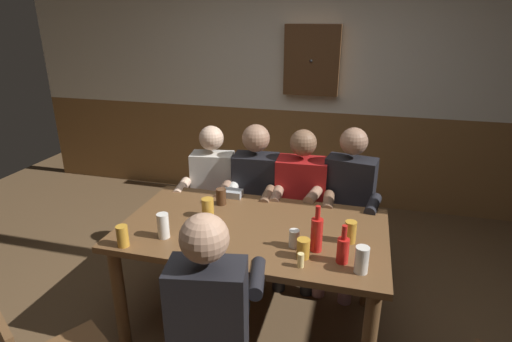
{
  "coord_description": "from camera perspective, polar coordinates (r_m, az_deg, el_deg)",
  "views": [
    {
      "loc": [
        0.62,
        -2.08,
        2.0
      ],
      "look_at": [
        0.0,
        0.22,
        1.1
      ],
      "focal_mm": 28.78,
      "sensor_mm": 36.0,
      "label": 1
    }
  ],
  "objects": [
    {
      "name": "person_1",
      "position": [
        3.31,
        -0.28,
        -3.05
      ],
      "size": [
        0.51,
        0.56,
        1.21
      ],
      "rotation": [
        0.0,
        0.0,
        3.21
      ],
      "color": "black",
      "rests_on": "ground_plane"
    },
    {
      "name": "pint_glass_1",
      "position": [
        2.23,
        14.48,
        -11.86
      ],
      "size": [
        0.07,
        0.07,
        0.15
      ],
      "primitive_type": "cylinder",
      "color": "white",
      "rests_on": "dining_table"
    },
    {
      "name": "pint_glass_4",
      "position": [
        2.52,
        -18.06,
        -8.59
      ],
      "size": [
        0.07,
        0.07,
        0.13
      ],
      "primitive_type": "cylinder",
      "color": "gold",
      "rests_on": "dining_table"
    },
    {
      "name": "table_candle",
      "position": [
        2.24,
        6.23,
        -12.22
      ],
      "size": [
        0.04,
        0.04,
        0.08
      ],
      "primitive_type": "cylinder",
      "color": "#F9E08C",
      "rests_on": "dining_table"
    },
    {
      "name": "plate_0",
      "position": [
        2.53,
        -7.53,
        -8.93
      ],
      "size": [
        0.22,
        0.22,
        0.01
      ],
      "primitive_type": "cylinder",
      "color": "white",
      "rests_on": "dining_table"
    },
    {
      "name": "pint_glass_7",
      "position": [
        2.41,
        5.32,
        -9.3
      ],
      "size": [
        0.06,
        0.06,
        0.1
      ],
      "primitive_type": "cylinder",
      "color": "white",
      "rests_on": "dining_table"
    },
    {
      "name": "bottle_0",
      "position": [
        2.35,
        8.43,
        -8.59
      ],
      "size": [
        0.07,
        0.07,
        0.28
      ],
      "color": "red",
      "rests_on": "dining_table"
    },
    {
      "name": "condiment_caddy",
      "position": [
        3.04,
        -3.28,
        -3.13
      ],
      "size": [
        0.14,
        0.1,
        0.05
      ],
      "primitive_type": "cube",
      "color": "#B2B7BC",
      "rests_on": "dining_table"
    },
    {
      "name": "pint_glass_3",
      "position": [
        2.31,
        6.58,
        -10.64
      ],
      "size": [
        0.07,
        0.07,
        0.11
      ],
      "primitive_type": "cylinder",
      "color": "gold",
      "rests_on": "dining_table"
    },
    {
      "name": "wall_dart_cabinet",
      "position": [
        4.36,
        7.77,
        15.0
      ],
      "size": [
        0.56,
        0.15,
        0.7
      ],
      "color": "brown"
    },
    {
      "name": "person_0",
      "position": [
        3.43,
        -6.25,
        -2.78
      ],
      "size": [
        0.52,
        0.54,
        1.18
      ],
      "rotation": [
        0.0,
        0.0,
        3.3
      ],
      "color": "silver",
      "rests_on": "ground_plane"
    },
    {
      "name": "pint_glass_6",
      "position": [
        2.49,
        12.98,
        -8.25
      ],
      "size": [
        0.07,
        0.07,
        0.13
      ],
      "primitive_type": "cylinder",
      "color": "gold",
      "rests_on": "dining_table"
    },
    {
      "name": "pint_glass_2",
      "position": [
        2.74,
        -6.72,
        -5.1
      ],
      "size": [
        0.08,
        0.08,
        0.13
      ],
      "primitive_type": "cylinder",
      "color": "gold",
      "rests_on": "dining_table"
    },
    {
      "name": "person_4",
      "position": [
        2.12,
        -6.23,
        -18.38
      ],
      "size": [
        0.54,
        0.57,
        1.21
      ],
      "rotation": [
        0.0,
        0.0,
        0.18
      ],
      "color": "black",
      "rests_on": "ground_plane"
    },
    {
      "name": "dining_table",
      "position": [
        2.68,
        -0.47,
        -9.7
      ],
      "size": [
        1.67,
        0.96,
        0.75
      ],
      "color": "brown",
      "rests_on": "ground_plane"
    },
    {
      "name": "person_3",
      "position": [
        3.21,
        12.45,
        -4.29
      ],
      "size": [
        0.55,
        0.57,
        1.24
      ],
      "rotation": [
        0.0,
        0.0,
        2.98
      ],
      "color": "black",
      "rests_on": "ground_plane"
    },
    {
      "name": "back_wall_upper",
      "position": [
        4.47,
        7.48,
        18.8
      ],
      "size": [
        6.52,
        0.12,
        1.66
      ],
      "primitive_type": "cube",
      "color": "silver"
    },
    {
      "name": "ground_plane",
      "position": [
        2.96,
        -1.21,
        -21.92
      ],
      "size": [
        7.83,
        7.83,
        0.0
      ],
      "primitive_type": "plane",
      "color": "brown"
    },
    {
      "name": "pint_glass_0",
      "position": [
        2.54,
        -12.77,
        -7.43
      ],
      "size": [
        0.07,
        0.07,
        0.16
      ],
      "primitive_type": "cylinder",
      "color": "white",
      "rests_on": "dining_table"
    },
    {
      "name": "pint_glass_5",
      "position": [
        2.91,
        -4.88,
        -3.56
      ],
      "size": [
        0.07,
        0.07,
        0.12
      ],
      "primitive_type": "cylinder",
      "color": "#4C2D19",
      "rests_on": "dining_table"
    },
    {
      "name": "person_2",
      "position": [
        3.25,
        6.13,
        -3.79
      ],
      "size": [
        0.54,
        0.55,
        1.2
      ],
      "rotation": [
        0.0,
        0.0,
        3.19
      ],
      "color": "#AD1919",
      "rests_on": "ground_plane"
    },
    {
      "name": "back_wall_wainscot",
      "position": [
        4.71,
        6.72,
        2.21
      ],
      "size": [
        6.52,
        0.12,
        1.04
      ],
      "primitive_type": "cube",
      "color": "brown",
      "rests_on": "ground_plane"
    },
    {
      "name": "bottle_1",
      "position": [
        2.29,
        11.99,
        -10.55
      ],
      "size": [
        0.07,
        0.07,
        0.22
      ],
      "color": "red",
      "rests_on": "dining_table"
    }
  ]
}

